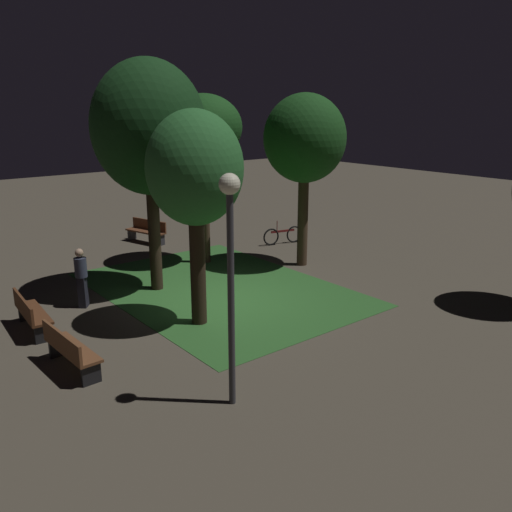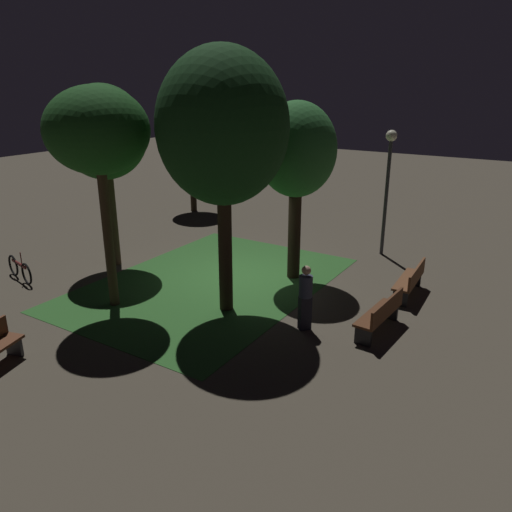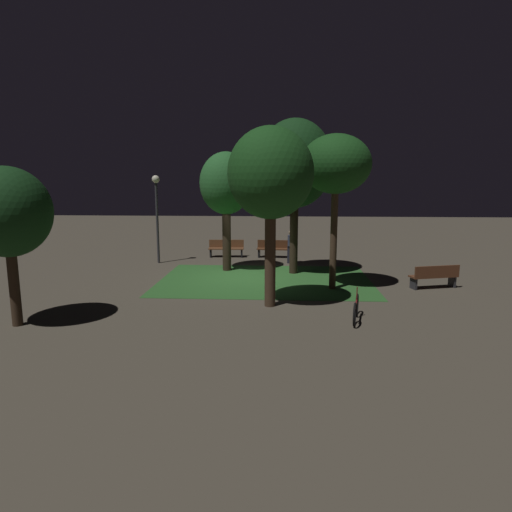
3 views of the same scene
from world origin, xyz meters
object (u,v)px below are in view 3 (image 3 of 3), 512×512
(bench_lawn_edge, at_px, (275,248))
(tree_lawn_side, at_px, (336,165))
(tree_near_wall, at_px, (226,185))
(tree_back_left, at_px, (7,213))
(bench_back_row, at_px, (435,276))
(tree_tall_center, at_px, (271,175))
(pedestrian, at_px, (291,246))
(lamp_post_path_center, at_px, (157,203))
(tree_back_right, at_px, (295,165))
(bicycle, at_px, (356,309))
(bench_corner, at_px, (226,248))

(bench_lawn_edge, xyz_separation_m, tree_lawn_side, (-2.22, 6.50, 3.99))
(tree_lawn_side, bearing_deg, tree_near_wall, -35.90)
(bench_lawn_edge, distance_m, tree_back_left, 13.40)
(bench_back_row, relative_size, tree_tall_center, 0.33)
(tree_lawn_side, xyz_separation_m, pedestrian, (1.43, -4.91, -3.62))
(tree_lawn_side, height_order, pedestrian, tree_lawn_side)
(tree_lawn_side, distance_m, lamp_post_path_center, 9.22)
(bench_lawn_edge, height_order, tree_back_right, tree_back_right)
(bicycle, bearing_deg, bench_lawn_edge, -76.32)
(bicycle, xyz_separation_m, pedestrian, (1.68, -8.60, 0.51))
(tree_tall_center, height_order, lamp_post_path_center, tree_tall_center)
(tree_lawn_side, bearing_deg, lamp_post_path_center, -30.97)
(bench_back_row, bearing_deg, tree_tall_center, 23.51)
(bench_back_row, bearing_deg, bicycle, 48.41)
(tree_back_right, relative_size, tree_back_left, 1.48)
(bench_back_row, xyz_separation_m, tree_back_right, (5.13, -2.40, 4.10))
(lamp_post_path_center, bearing_deg, tree_back_left, 81.55)
(tree_back_right, height_order, pedestrian, tree_back_right)
(tree_back_left, relative_size, lamp_post_path_center, 1.04)
(tree_near_wall, xyz_separation_m, bicycle, (-4.54, 6.79, -3.40))
(tree_lawn_side, bearing_deg, bench_lawn_edge, -71.11)
(lamp_post_path_center, bearing_deg, bicycle, 133.88)
(bench_back_row, distance_m, tree_tall_center, 7.50)
(tree_near_wall, bearing_deg, pedestrian, -147.56)
(tree_back_right, distance_m, tree_near_wall, 3.06)
(bench_lawn_edge, relative_size, tree_near_wall, 0.36)
(bench_lawn_edge, relative_size, bench_back_row, 0.98)
(lamp_post_path_center, height_order, bicycle, lamp_post_path_center)
(lamp_post_path_center, height_order, pedestrian, lamp_post_path_center)
(tree_tall_center, distance_m, tree_lawn_side, 3.25)
(bench_corner, xyz_separation_m, bench_back_row, (-8.50, 6.23, 0.00))
(tree_tall_center, height_order, tree_back_left, tree_tall_center)
(bench_corner, relative_size, bicycle, 1.11)
(tree_tall_center, bearing_deg, tree_back_right, -99.87)
(pedestrian, bearing_deg, tree_back_left, 51.00)
(bench_back_row, distance_m, tree_back_left, 14.09)
(bench_lawn_edge, xyz_separation_m, pedestrian, (-0.80, 1.59, 0.37))
(bench_corner, xyz_separation_m, tree_back_left, (4.44, 11.15, 2.63))
(tree_back_left, bearing_deg, bench_back_row, -159.17)
(bench_back_row, distance_m, tree_lawn_side, 5.50)
(lamp_post_path_center, xyz_separation_m, pedestrian, (-6.36, -0.24, -2.01))
(tree_back_right, distance_m, tree_tall_center, 5.11)
(tree_lawn_side, relative_size, pedestrian, 3.46)
(bench_corner, bearing_deg, lamp_post_path_center, 30.95)
(bench_lawn_edge, bearing_deg, lamp_post_path_center, 18.24)
(lamp_post_path_center, relative_size, bicycle, 2.54)
(tree_back_right, distance_m, pedestrian, 4.35)
(bench_corner, bearing_deg, tree_back_left, 68.30)
(tree_back_right, distance_m, lamp_post_path_center, 6.94)
(bench_lawn_edge, distance_m, bench_corner, 2.51)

